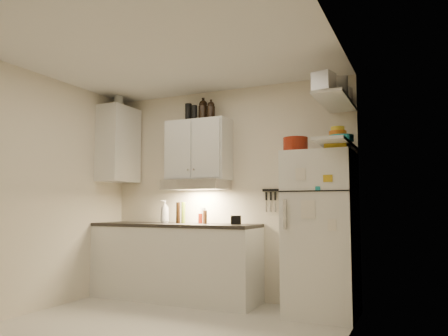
% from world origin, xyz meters
% --- Properties ---
extents(floor, '(3.20, 3.00, 0.02)m').
position_xyz_m(floor, '(0.00, 0.00, -0.01)').
color(floor, beige).
rests_on(floor, ground).
extents(ceiling, '(3.20, 3.00, 0.02)m').
position_xyz_m(ceiling, '(0.00, 0.00, 2.61)').
color(ceiling, silver).
rests_on(ceiling, ground).
extents(back_wall, '(3.20, 0.02, 2.60)m').
position_xyz_m(back_wall, '(0.00, 1.51, 1.30)').
color(back_wall, beige).
rests_on(back_wall, ground).
extents(left_wall, '(0.02, 3.00, 2.60)m').
position_xyz_m(left_wall, '(-1.61, 0.00, 1.30)').
color(left_wall, beige).
rests_on(left_wall, ground).
extents(right_wall, '(0.02, 3.00, 2.60)m').
position_xyz_m(right_wall, '(1.61, 0.00, 1.30)').
color(right_wall, beige).
rests_on(right_wall, ground).
extents(base_cabinet, '(2.10, 0.60, 0.88)m').
position_xyz_m(base_cabinet, '(-0.55, 1.20, 0.44)').
color(base_cabinet, silver).
rests_on(base_cabinet, floor).
extents(countertop, '(2.10, 0.62, 0.04)m').
position_xyz_m(countertop, '(-0.55, 1.20, 0.90)').
color(countertop, black).
rests_on(countertop, base_cabinet).
extents(upper_cabinet, '(0.80, 0.33, 0.75)m').
position_xyz_m(upper_cabinet, '(-0.30, 1.33, 1.83)').
color(upper_cabinet, silver).
rests_on(upper_cabinet, back_wall).
extents(side_cabinet, '(0.33, 0.55, 1.00)m').
position_xyz_m(side_cabinet, '(-1.44, 1.20, 1.95)').
color(side_cabinet, silver).
rests_on(side_cabinet, left_wall).
extents(range_hood, '(0.76, 0.46, 0.12)m').
position_xyz_m(range_hood, '(-0.30, 1.27, 1.39)').
color(range_hood, silver).
rests_on(range_hood, back_wall).
extents(fridge, '(0.70, 0.68, 1.70)m').
position_xyz_m(fridge, '(1.25, 1.16, 0.85)').
color(fridge, white).
rests_on(fridge, floor).
extents(shelf_hi, '(0.30, 0.95, 0.03)m').
position_xyz_m(shelf_hi, '(1.45, 1.02, 2.20)').
color(shelf_hi, silver).
rests_on(shelf_hi, right_wall).
extents(shelf_lo, '(0.30, 0.95, 0.03)m').
position_xyz_m(shelf_lo, '(1.45, 1.02, 1.76)').
color(shelf_lo, silver).
rests_on(shelf_lo, right_wall).
extents(knife_strip, '(0.42, 0.02, 0.03)m').
position_xyz_m(knife_strip, '(0.70, 1.49, 1.32)').
color(knife_strip, black).
rests_on(knife_strip, back_wall).
extents(dutch_oven, '(0.32, 0.32, 0.15)m').
position_xyz_m(dutch_oven, '(1.03, 1.00, 1.78)').
color(dutch_oven, maroon).
rests_on(dutch_oven, fridge).
extents(book_stack, '(0.24, 0.29, 0.09)m').
position_xyz_m(book_stack, '(1.45, 0.99, 1.74)').
color(book_stack, gold).
rests_on(book_stack, fridge).
extents(spice_jar, '(0.08, 0.08, 0.10)m').
position_xyz_m(spice_jar, '(1.30, 1.16, 1.75)').
color(spice_jar, silver).
rests_on(spice_jar, fridge).
extents(stock_pot, '(0.32, 0.32, 0.18)m').
position_xyz_m(stock_pot, '(1.46, 1.31, 2.31)').
color(stock_pot, silver).
rests_on(stock_pot, shelf_hi).
extents(tin_a, '(0.25, 0.24, 0.19)m').
position_xyz_m(tin_a, '(1.49, 0.89, 2.31)').
color(tin_a, '#AAAAAD').
rests_on(tin_a, shelf_hi).
extents(tin_b, '(0.22, 0.22, 0.18)m').
position_xyz_m(tin_b, '(1.42, 0.63, 2.30)').
color(tin_b, '#AAAAAD').
rests_on(tin_b, shelf_hi).
extents(bowl_teal, '(0.23, 0.23, 0.09)m').
position_xyz_m(bowl_teal, '(1.44, 1.25, 1.82)').
color(bowl_teal, teal).
rests_on(bowl_teal, shelf_lo).
extents(bowl_orange, '(0.18, 0.18, 0.05)m').
position_xyz_m(bowl_orange, '(1.44, 1.20, 1.89)').
color(bowl_orange, orange).
rests_on(bowl_orange, bowl_teal).
extents(bowl_yellow, '(0.14, 0.14, 0.05)m').
position_xyz_m(bowl_yellow, '(1.44, 1.20, 1.94)').
color(bowl_yellow, yellow).
rests_on(bowl_yellow, bowl_orange).
extents(plates, '(0.27, 0.27, 0.06)m').
position_xyz_m(plates, '(1.51, 0.97, 1.81)').
color(plates, teal).
rests_on(plates, shelf_lo).
extents(growler_a, '(0.15, 0.15, 0.28)m').
position_xyz_m(growler_a, '(-0.26, 1.38, 2.34)').
color(growler_a, black).
rests_on(growler_a, upper_cabinet).
extents(growler_b, '(0.13, 0.13, 0.23)m').
position_xyz_m(growler_b, '(-0.12, 1.32, 2.32)').
color(growler_b, black).
rests_on(growler_b, upper_cabinet).
extents(thermos_a, '(0.09, 0.09, 0.20)m').
position_xyz_m(thermos_a, '(-0.36, 1.33, 2.30)').
color(thermos_a, black).
rests_on(thermos_a, upper_cabinet).
extents(thermos_b, '(0.10, 0.10, 0.25)m').
position_xyz_m(thermos_b, '(-0.48, 1.40, 2.32)').
color(thermos_b, black).
rests_on(thermos_b, upper_cabinet).
extents(side_jar, '(0.15, 0.15, 0.16)m').
position_xyz_m(side_jar, '(-1.43, 1.17, 2.53)').
color(side_jar, silver).
rests_on(side_jar, side_cabinet).
extents(soap_bottle, '(0.16, 0.16, 0.32)m').
position_xyz_m(soap_bottle, '(-0.77, 1.30, 1.08)').
color(soap_bottle, silver).
rests_on(soap_bottle, countertop).
extents(pepper_mill, '(0.06, 0.06, 0.16)m').
position_xyz_m(pepper_mill, '(-0.16, 1.24, 1.00)').
color(pepper_mill, brown).
rests_on(pepper_mill, countertop).
extents(oil_bottle, '(0.07, 0.07, 0.26)m').
position_xyz_m(oil_bottle, '(-0.51, 1.32, 1.05)').
color(oil_bottle, '#556A1A').
rests_on(oil_bottle, countertop).
extents(vinegar_bottle, '(0.06, 0.06, 0.26)m').
position_xyz_m(vinegar_bottle, '(-0.52, 1.22, 1.05)').
color(vinegar_bottle, black).
rests_on(vinegar_bottle, countertop).
extents(clear_bottle, '(0.08, 0.08, 0.19)m').
position_xyz_m(clear_bottle, '(-0.23, 1.34, 1.01)').
color(clear_bottle, silver).
rests_on(clear_bottle, countertop).
extents(red_jar, '(0.07, 0.07, 0.12)m').
position_xyz_m(red_jar, '(-0.26, 1.32, 0.98)').
color(red_jar, maroon).
rests_on(red_jar, countertop).
extents(caddy, '(0.14, 0.13, 0.10)m').
position_xyz_m(caddy, '(0.24, 1.25, 0.97)').
color(caddy, black).
rests_on(caddy, countertop).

